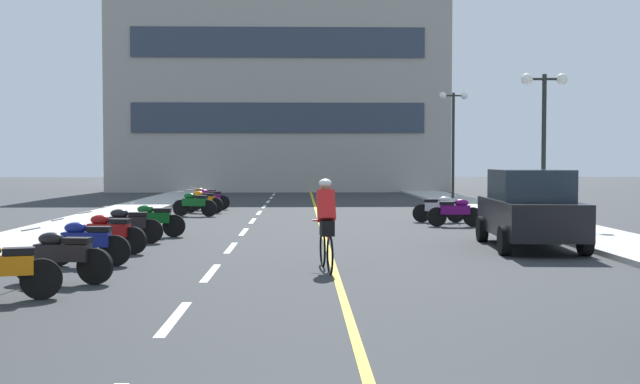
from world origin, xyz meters
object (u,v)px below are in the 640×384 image
(motorcycle_5, at_px, (127,224))
(parked_car_near, at_px, (530,209))
(motorcycle_7, at_px, (455,211))
(motorcycle_10, at_px, (203,201))
(motorcycle_6, at_px, (153,219))
(motorcycle_11, at_px, (209,199))
(motorcycle_3, at_px, (86,242))
(street_lamp_far, at_px, (453,121))
(motorcycle_8, at_px, (439,208))
(cyclist_rider, at_px, (326,222))
(motorcycle_12, at_px, (204,197))
(motorcycle_9, at_px, (195,203))
(street_lamp_mid, at_px, (544,112))
(motorcycle_4, at_px, (108,232))
(motorcycle_2, at_px, (62,255))

(motorcycle_5, bearing_deg, parked_car_near, -7.13)
(motorcycle_7, bearing_deg, motorcycle_10, 143.25)
(motorcycle_5, height_order, motorcycle_6, same)
(motorcycle_10, bearing_deg, motorcycle_11, 89.41)
(motorcycle_3, bearing_deg, motorcycle_11, 88.83)
(parked_car_near, distance_m, motorcycle_11, 16.63)
(street_lamp_far, distance_m, motorcycle_11, 14.23)
(motorcycle_7, distance_m, motorcycle_8, 1.61)
(parked_car_near, distance_m, motorcycle_8, 7.45)
(motorcycle_3, height_order, motorcycle_6, same)
(cyclist_rider, bearing_deg, motorcycle_11, 103.75)
(motorcycle_10, relative_size, motorcycle_12, 0.98)
(street_lamp_far, relative_size, motorcycle_6, 3.17)
(motorcycle_3, xyz_separation_m, cyclist_rider, (4.59, -0.59, 0.41))
(cyclist_rider, bearing_deg, motorcycle_12, 103.70)
(motorcycle_7, height_order, motorcycle_9, same)
(street_lamp_mid, distance_m, street_lamp_far, 15.21)
(street_lamp_mid, relative_size, motorcycle_5, 2.72)
(motorcycle_11, bearing_deg, motorcycle_8, -38.19)
(street_lamp_mid, relative_size, street_lamp_far, 0.86)
(motorcycle_5, relative_size, motorcycle_11, 1.02)
(street_lamp_mid, height_order, motorcycle_4, street_lamp_mid)
(motorcycle_7, relative_size, motorcycle_9, 1.02)
(motorcycle_10, bearing_deg, parked_car_near, -53.27)
(motorcycle_12, relative_size, cyclist_rider, 0.95)
(street_lamp_far, relative_size, motorcycle_10, 3.30)
(street_lamp_far, bearing_deg, parked_car_near, -96.57)
(motorcycle_12, bearing_deg, street_lamp_far, 26.24)
(motorcycle_6, bearing_deg, street_lamp_mid, 16.76)
(motorcycle_6, distance_m, motorcycle_8, 9.62)
(motorcycle_3, bearing_deg, motorcycle_2, -84.52)
(motorcycle_11, bearing_deg, street_lamp_mid, -34.04)
(parked_car_near, bearing_deg, motorcycle_2, -151.80)
(street_lamp_mid, height_order, motorcycle_7, street_lamp_mid)
(motorcycle_4, xyz_separation_m, motorcycle_7, (8.91, 6.68, 0.00))
(motorcycle_4, distance_m, motorcycle_11, 14.81)
(street_lamp_far, relative_size, motorcycle_9, 3.23)
(street_lamp_far, bearing_deg, motorcycle_10, -141.26)
(motorcycle_8, bearing_deg, motorcycle_6, -151.35)
(cyclist_rider, bearing_deg, street_lamp_mid, 53.68)
(street_lamp_far, height_order, motorcycle_2, street_lamp_far)
(motorcycle_3, xyz_separation_m, motorcycle_8, (8.64, 10.24, 0.00))
(motorcycle_5, distance_m, motorcycle_10, 11.00)
(street_lamp_mid, distance_m, motorcycle_11, 14.06)
(cyclist_rider, bearing_deg, motorcycle_8, 69.49)
(motorcycle_9, bearing_deg, motorcycle_4, -91.58)
(motorcycle_5, xyz_separation_m, motorcycle_7, (8.97, 4.62, 0.00))
(motorcycle_4, distance_m, motorcycle_8, 12.01)
(motorcycle_3, relative_size, motorcycle_12, 1.02)
(parked_car_near, distance_m, motorcycle_3, 9.84)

